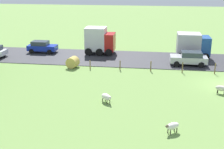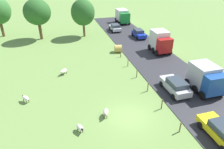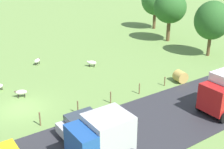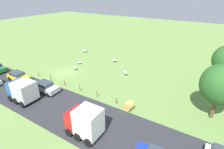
{
  "view_description": "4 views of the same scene",
  "coord_description": "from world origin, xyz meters",
  "px_view_note": "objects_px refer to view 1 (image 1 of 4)",
  "views": [
    {
      "loc": [
        -28.86,
        7.01,
        10.23
      ],
      "look_at": [
        -0.85,
        10.93,
        0.92
      ],
      "focal_mm": 48.61,
      "sensor_mm": 36.0,
      "label": 1
    },
    {
      "loc": [
        -6.01,
        -14.53,
        13.61
      ],
      "look_at": [
        0.22,
        7.2,
        0.97
      ],
      "focal_mm": 32.6,
      "sensor_mm": 36.0,
      "label": 2
    },
    {
      "loc": [
        23.97,
        -6.7,
        12.89
      ],
      "look_at": [
        0.17,
        9.77,
        1.11
      ],
      "focal_mm": 47.61,
      "sensor_mm": 36.0,
      "label": 3
    },
    {
      "loc": [
        21.99,
        24.79,
        14.94
      ],
      "look_at": [
        -1.68,
        10.08,
        1.53
      ],
      "focal_mm": 28.32,
      "sensor_mm": 36.0,
      "label": 4
    }
  ],
  "objects_px": {
    "sheep_1": "(106,97)",
    "car_7": "(189,58)",
    "car_1": "(42,47)",
    "sheep_0": "(172,126)",
    "sheep_2": "(222,88)",
    "truck_1": "(193,45)",
    "truck_2": "(100,40)",
    "hay_bale_0": "(73,62)"
  },
  "relations": [
    {
      "from": "car_1",
      "to": "truck_1",
      "type": "bearing_deg",
      "value": -90.19
    },
    {
      "from": "sheep_1",
      "to": "car_1",
      "type": "height_order",
      "value": "car_1"
    },
    {
      "from": "truck_1",
      "to": "car_1",
      "type": "distance_m",
      "value": 20.17
    },
    {
      "from": "hay_bale_0",
      "to": "sheep_2",
      "type": "bearing_deg",
      "value": -111.7
    },
    {
      "from": "truck_1",
      "to": "truck_2",
      "type": "relative_size",
      "value": 1.05
    },
    {
      "from": "truck_1",
      "to": "car_1",
      "type": "relative_size",
      "value": 1.03
    },
    {
      "from": "sheep_2",
      "to": "truck_1",
      "type": "distance_m",
      "value": 12.46
    },
    {
      "from": "sheep_0",
      "to": "truck_1",
      "type": "distance_m",
      "value": 20.53
    },
    {
      "from": "sheep_1",
      "to": "hay_bale_0",
      "type": "height_order",
      "value": "hay_bale_0"
    },
    {
      "from": "sheep_2",
      "to": "truck_2",
      "type": "xyz_separation_m",
      "value": [
        12.88,
        13.46,
        1.37
      ]
    },
    {
      "from": "truck_2",
      "to": "sheep_0",
      "type": "bearing_deg",
      "value": -157.16
    },
    {
      "from": "sheep_1",
      "to": "sheep_2",
      "type": "height_order",
      "value": "sheep_2"
    },
    {
      "from": "sheep_0",
      "to": "truck_1",
      "type": "relative_size",
      "value": 0.27
    },
    {
      "from": "sheep_2",
      "to": "car_1",
      "type": "bearing_deg",
      "value": 59.95
    },
    {
      "from": "truck_2",
      "to": "car_1",
      "type": "relative_size",
      "value": 0.98
    },
    {
      "from": "hay_bale_0",
      "to": "truck_1",
      "type": "height_order",
      "value": "truck_1"
    },
    {
      "from": "truck_2",
      "to": "hay_bale_0",
      "type": "bearing_deg",
      "value": 163.86
    },
    {
      "from": "sheep_0",
      "to": "car_1",
      "type": "distance_m",
      "value": 26.27
    },
    {
      "from": "sheep_1",
      "to": "truck_1",
      "type": "distance_m",
      "value": 17.99
    },
    {
      "from": "sheep_1",
      "to": "car_1",
      "type": "relative_size",
      "value": 0.3
    },
    {
      "from": "sheep_1",
      "to": "truck_2",
      "type": "relative_size",
      "value": 0.3
    },
    {
      "from": "sheep_1",
      "to": "sheep_2",
      "type": "distance_m",
      "value": 10.53
    },
    {
      "from": "sheep_1",
      "to": "car_7",
      "type": "relative_size",
      "value": 0.27
    },
    {
      "from": "sheep_1",
      "to": "truck_1",
      "type": "bearing_deg",
      "value": -28.95
    },
    {
      "from": "sheep_1",
      "to": "sheep_0",
      "type": "bearing_deg",
      "value": -130.61
    },
    {
      "from": "sheep_0",
      "to": "hay_bale_0",
      "type": "relative_size",
      "value": 0.87
    },
    {
      "from": "truck_1",
      "to": "truck_2",
      "type": "height_order",
      "value": "truck_2"
    },
    {
      "from": "sheep_2",
      "to": "hay_bale_0",
      "type": "xyz_separation_m",
      "value": [
        6.14,
        15.42,
        0.1
      ]
    },
    {
      "from": "sheep_2",
      "to": "hay_bale_0",
      "type": "bearing_deg",
      "value": 68.3
    },
    {
      "from": "truck_2",
      "to": "sheep_2",
      "type": "bearing_deg",
      "value": -133.73
    },
    {
      "from": "sheep_1",
      "to": "sheep_2",
      "type": "bearing_deg",
      "value": -71.35
    },
    {
      "from": "sheep_1",
      "to": "truck_2",
      "type": "distance_m",
      "value": 16.68
    },
    {
      "from": "truck_1",
      "to": "truck_2",
      "type": "bearing_deg",
      "value": 87.44
    },
    {
      "from": "sheep_0",
      "to": "truck_1",
      "type": "xyz_separation_m",
      "value": [
        20.2,
        -3.44,
        1.24
      ]
    },
    {
      "from": "sheep_2",
      "to": "truck_2",
      "type": "distance_m",
      "value": 18.68
    },
    {
      "from": "sheep_1",
      "to": "car_7",
      "type": "distance_m",
      "value": 14.66
    },
    {
      "from": "sheep_2",
      "to": "car_7",
      "type": "height_order",
      "value": "car_7"
    },
    {
      "from": "sheep_0",
      "to": "sheep_2",
      "type": "height_order",
      "value": "sheep_2"
    },
    {
      "from": "sheep_0",
      "to": "hay_bale_0",
      "type": "distance_m",
      "value": 17.61
    },
    {
      "from": "sheep_1",
      "to": "truck_2",
      "type": "height_order",
      "value": "truck_2"
    },
    {
      "from": "car_7",
      "to": "sheep_0",
      "type": "bearing_deg",
      "value": 170.76
    },
    {
      "from": "sheep_0",
      "to": "car_1",
      "type": "xyz_separation_m",
      "value": [
        20.27,
        16.71,
        0.36
      ]
    }
  ]
}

